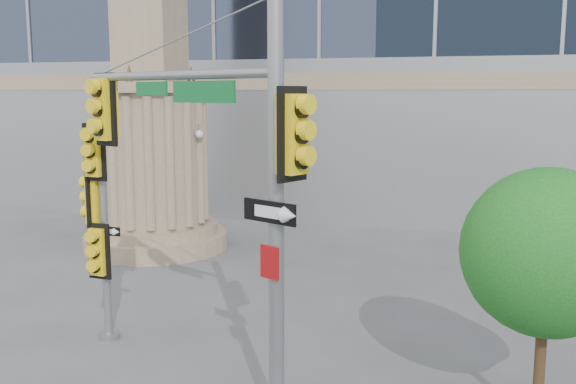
# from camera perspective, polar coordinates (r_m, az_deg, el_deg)

# --- Properties ---
(monument) EXTENTS (4.40, 4.40, 16.60)m
(monument) POSITION_cam_1_polar(r_m,az_deg,el_deg) (19.96, -12.08, 10.69)
(monument) COLOR gray
(monument) RESTS_ON ground
(main_signal_pole) EXTENTS (4.42, 2.30, 6.08)m
(main_signal_pole) POSITION_cam_1_polar(r_m,az_deg,el_deg) (9.52, -6.05, 2.54)
(main_signal_pole) COLOR slate
(main_signal_pole) RESTS_ON ground
(secondary_signal_pole) EXTENTS (0.74, 0.59, 4.31)m
(secondary_signal_pole) POSITION_cam_1_polar(r_m,az_deg,el_deg) (12.74, -16.49, -1.80)
(secondary_signal_pole) COLOR slate
(secondary_signal_pole) RESTS_ON ground
(street_tree) EXTENTS (2.44, 2.38, 3.80)m
(street_tree) POSITION_cam_1_polar(r_m,az_deg,el_deg) (9.71, 22.25, -5.57)
(street_tree) COLOR gray
(street_tree) RESTS_ON ground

